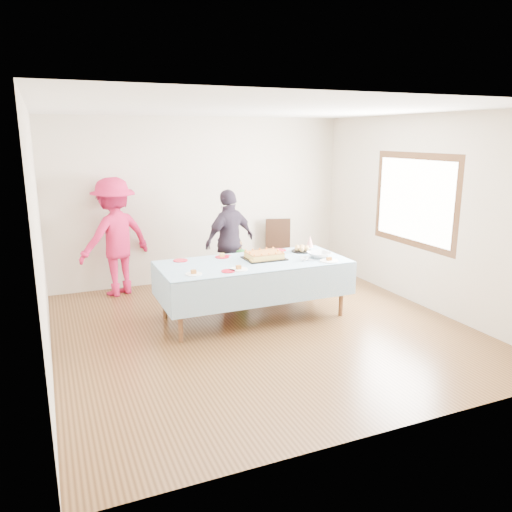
{
  "coord_description": "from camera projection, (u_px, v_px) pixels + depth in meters",
  "views": [
    {
      "loc": [
        -2.41,
        -5.48,
        2.41
      ],
      "look_at": [
        0.05,
        0.3,
        0.88
      ],
      "focal_mm": 35.0,
      "sensor_mm": 36.0,
      "label": 1
    }
  ],
  "objects": [
    {
      "name": "rolls_tray",
      "position": [
        302.0,
        249.0,
        7.16
      ],
      "size": [
        0.3,
        0.3,
        0.09
      ],
      "color": "black",
      "rests_on": "party_table"
    },
    {
      "name": "plate_red_far_b",
      "position": [
        222.0,
        257.0,
        6.83
      ],
      "size": [
        0.19,
        0.19,
        0.01
      ],
      "primitive_type": "cylinder",
      "color": "red",
      "rests_on": "party_table"
    },
    {
      "name": "dining_chair",
      "position": [
        279.0,
        245.0,
        8.65
      ],
      "size": [
        0.54,
        0.54,
        1.0
      ],
      "rotation": [
        0.0,
        0.0,
        -0.29
      ],
      "color": "black",
      "rests_on": "ground"
    },
    {
      "name": "punch_bowl",
      "position": [
        319.0,
        255.0,
        6.82
      ],
      "size": [
        0.31,
        0.31,
        0.08
      ],
      "primitive_type": "imported",
      "color": "silver",
      "rests_on": "party_table"
    },
    {
      "name": "party_hat",
      "position": [
        310.0,
        241.0,
        7.41
      ],
      "size": [
        0.11,
        0.11,
        0.18
      ],
      "primitive_type": "cone",
      "color": "white",
      "rests_on": "party_table"
    },
    {
      "name": "plate_red_far_a",
      "position": [
        180.0,
        260.0,
        6.64
      ],
      "size": [
        0.19,
        0.19,
        0.01
      ],
      "primitive_type": "cylinder",
      "color": "red",
      "rests_on": "party_table"
    },
    {
      "name": "toddler_mid",
      "position": [
        242.0,
        274.0,
        7.51
      ],
      "size": [
        0.43,
        0.36,
        0.75
      ],
      "primitive_type": "imported",
      "rotation": [
        0.0,
        0.0,
        2.75
      ],
      "color": "#226626",
      "rests_on": "ground"
    },
    {
      "name": "plate_white_mid",
      "position": [
        239.0,
        269.0,
        6.2
      ],
      "size": [
        0.23,
        0.23,
        0.01
      ],
      "primitive_type": "cylinder",
      "color": "white",
      "rests_on": "party_table"
    },
    {
      "name": "ground",
      "position": [
        262.0,
        328.0,
        6.39
      ],
      "size": [
        5.0,
        5.0,
        0.0
      ],
      "primitive_type": "plane",
      "color": "#462B14",
      "rests_on": "ground"
    },
    {
      "name": "toddler_left",
      "position": [
        227.0,
        282.0,
        7.04
      ],
      "size": [
        0.33,
        0.25,
        0.79
      ],
      "primitive_type": "imported",
      "rotation": [
        0.0,
        0.0,
        3.38
      ],
      "color": "#CA1948",
      "rests_on": "ground"
    },
    {
      "name": "plate_red_far_d",
      "position": [
        280.0,
        250.0,
        7.23
      ],
      "size": [
        0.19,
        0.19,
        0.01
      ],
      "primitive_type": "cylinder",
      "color": "red",
      "rests_on": "party_table"
    },
    {
      "name": "birthday_cake",
      "position": [
        264.0,
        256.0,
        6.73
      ],
      "size": [
        0.54,
        0.41,
        0.09
      ],
      "color": "black",
      "rests_on": "party_table"
    },
    {
      "name": "room_walls",
      "position": [
        266.0,
        190.0,
        5.99
      ],
      "size": [
        5.04,
        5.04,
        2.72
      ],
      "color": "beige",
      "rests_on": "ground"
    },
    {
      "name": "adult_right",
      "position": [
        230.0,
        241.0,
        7.76
      ],
      "size": [
        1.02,
        0.71,
        1.61
      ],
      "primitive_type": "imported",
      "rotation": [
        0.0,
        0.0,
        3.52
      ],
      "color": "#312736",
      "rests_on": "ground"
    },
    {
      "name": "plate_white_left",
      "position": [
        194.0,
        274.0,
        5.99
      ],
      "size": [
        0.2,
        0.2,
        0.01
      ],
      "primitive_type": "cylinder",
      "color": "white",
      "rests_on": "party_table"
    },
    {
      "name": "fork_pile",
      "position": [
        306.0,
        258.0,
        6.65
      ],
      "size": [
        0.24,
        0.18,
        0.07
      ],
      "primitive_type": null,
      "color": "white",
      "rests_on": "party_table"
    },
    {
      "name": "toddler_right",
      "position": [
        236.0,
        265.0,
        7.86
      ],
      "size": [
        0.43,
        0.36,
        0.82
      ],
      "primitive_type": "imported",
      "rotation": [
        0.0,
        0.0,
        3.02
      ],
      "color": "tan",
      "rests_on": "ground"
    },
    {
      "name": "adult_left",
      "position": [
        115.0,
        237.0,
        7.58
      ],
      "size": [
        1.34,
        1.08,
        1.8
      ],
      "primitive_type": "imported",
      "rotation": [
        0.0,
        0.0,
        3.56
      ],
      "color": "#B61642",
      "rests_on": "ground"
    },
    {
      "name": "party_table",
      "position": [
        253.0,
        265.0,
        6.62
      ],
      "size": [
        2.5,
        1.1,
        0.78
      ],
      "color": "brown",
      "rests_on": "ground"
    },
    {
      "name": "plate_red_far_c",
      "position": [
        252.0,
        254.0,
        6.99
      ],
      "size": [
        0.18,
        0.18,
        0.01
      ],
      "primitive_type": "cylinder",
      "color": "red",
      "rests_on": "party_table"
    },
    {
      "name": "plate_red_near",
      "position": [
        228.0,
        271.0,
        6.12
      ],
      "size": [
        0.17,
        0.17,
        0.01
      ],
      "primitive_type": "cylinder",
      "color": "red",
      "rests_on": "party_table"
    },
    {
      "name": "plate_white_right",
      "position": [
        329.0,
        261.0,
        6.62
      ],
      "size": [
        0.25,
        0.25,
        0.01
      ],
      "primitive_type": "cylinder",
      "color": "white",
      "rests_on": "party_table"
    }
  ]
}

